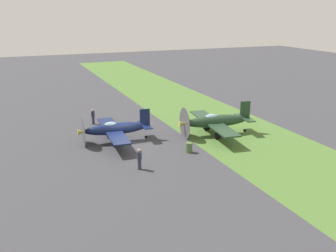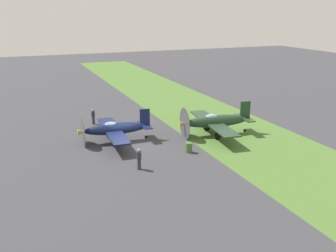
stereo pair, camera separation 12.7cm
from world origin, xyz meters
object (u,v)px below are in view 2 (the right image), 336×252
Objects in this scene: airplane_lead at (115,129)px; ground_crew_mechanic at (139,159)px; airplane_wingman at (215,121)px; fuel_drum at (189,148)px; ground_crew_chief at (93,116)px.

airplane_lead is 5.09× the size of ground_crew_mechanic.
airplane_wingman is 5.90m from fuel_drum.
ground_crew_chief is at bearing 26.65° from fuel_drum.
fuel_drum is at bearing 134.20° from airplane_wingman.
airplane_lead is 7.20m from ground_crew_mechanic.
ground_crew_mechanic reaches higher than fuel_drum.
ground_crew_mechanic is 5.62m from fuel_drum.
airplane_wingman is (-1.73, -9.91, 0.12)m from airplane_lead.
ground_crew_mechanic is (-7.18, -0.03, -0.40)m from airplane_lead.
fuel_drum is (-11.97, -6.01, -0.46)m from ground_crew_chief.
airplane_lead is 5.09× the size of ground_crew_chief.
ground_crew_mechanic is at bearing -176.47° from airplane_lead.
ground_crew_mechanic is 1.92× the size of fuel_drum.
fuel_drum is at bearing -131.58° from airplane_lead.
airplane_lead is at bearing -8.74° from ground_crew_mechanic.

